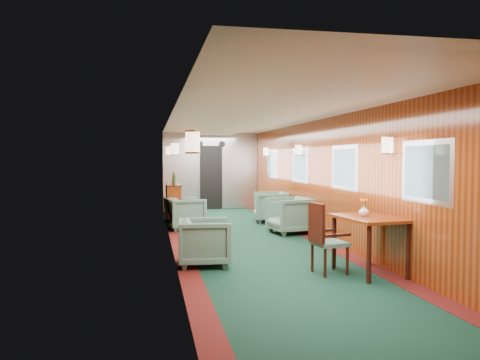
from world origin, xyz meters
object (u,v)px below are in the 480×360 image
Objects in this scene: armchair_right_far at (271,207)px; side_chair at (324,236)px; armchair_right_near at (290,215)px; armchair_left_near at (205,242)px; armchair_left_far at (185,213)px; credenza at (173,204)px; dining_table at (369,226)px.

side_chair is at bearing 2.56° from armchair_right_far.
armchair_right_near is at bearing 71.02° from side_chair.
armchair_left_far is (-0.03, 3.61, 0.01)m from armchair_left_near.
credenza is 1.51× the size of armchair_right_far.
dining_table reaches higher than armchair_left_far.
armchair_left_far is at bearing 4.85° from armchair_left_near.
credenza is (-2.48, 5.23, -0.17)m from dining_table.
armchair_right_far is (0.04, 1.83, -0.01)m from armchair_right_near.
side_chair is 4.73m from armchair_left_far.
credenza is 2.46m from armchair_right_far.
credenza is at bearing 5.94° from armchair_left_far.
armchair_right_far is at bearing 73.75° from side_chair.
armchair_right_far is at bearing 83.75° from dining_table.
armchair_left_far is (-1.60, 4.45, -0.18)m from side_chair.
armchair_left_far is 2.37m from armchair_right_far.
armchair_right_near is at bearing -127.23° from armchair_left_far.
side_chair is 1.24× the size of armchair_left_far.
dining_table is 1.33× the size of armchair_right_near.
armchair_left_far reaches higher than armchair_left_near.
dining_table is at bearing -8.04° from armchair_right_near.
side_chair is 5.46m from credenza.
armchair_right_near is at bearing -34.83° from credenza.
armchair_left_near is 0.92× the size of armchair_right_far.
armchair_right_far is at bearing -81.95° from armchair_left_far.
side_chair is 3.51m from armchair_right_near.
armchair_right_far is (2.18, 4.45, 0.03)m from armchair_left_near.
dining_table is 5.07m from armchair_left_far.
credenza is 1.63× the size of armchair_left_near.
credenza is at bearing -77.18° from armchair_right_far.
dining_table is at bearing -17.34° from side_chair.
dining_table is 1.43× the size of armchair_left_far.
armchair_left_near is (-2.21, 0.93, -0.32)m from dining_table.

